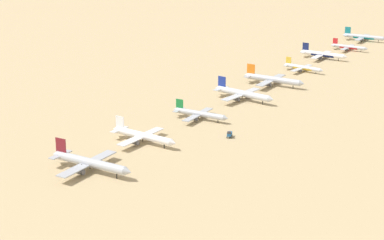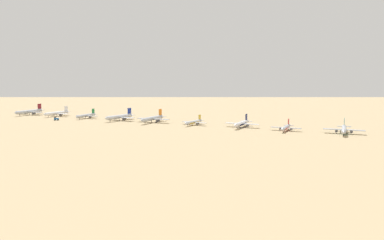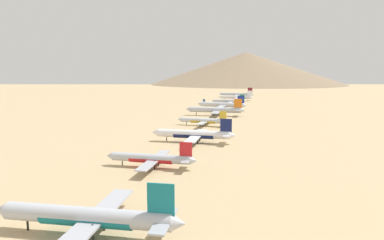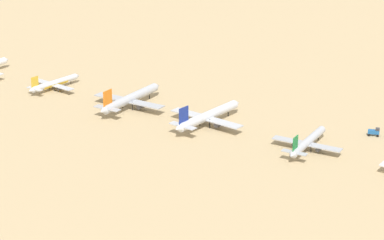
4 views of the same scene
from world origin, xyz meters
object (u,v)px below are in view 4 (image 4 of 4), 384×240
Objects in this scene: parked_jet_4 at (130,99)px; service_truck at (374,132)px; parked_jet_3 at (208,116)px; parked_jet_5 at (54,83)px; parked_jet_2 at (308,142)px.

parked_jet_4 is 8.75× the size of service_truck.
parked_jet_3 reaches higher than parked_jet_5.
parked_jet_2 is at bearing -90.42° from parked_jet_5.
parked_jet_5 is at bearing 100.47° from service_truck.
parked_jet_4 is (-0.57, 46.27, 0.08)m from parked_jet_3.
parked_jet_5 is 6.38× the size of service_truck.
parked_jet_5 is (-0.03, 98.94, -1.27)m from parked_jet_3.
parked_jet_3 is at bearing 88.76° from parked_jet_2.
parked_jet_2 is at bearing -90.33° from parked_jet_4.
parked_jet_3 is 1.35× the size of parked_jet_5.
service_truck is at bearing -29.03° from parked_jet_2.
service_truck is (31.96, -117.33, -2.75)m from parked_jet_4.
service_truck is at bearing -66.17° from parked_jet_3.
parked_jet_4 reaches higher than parked_jet_3.
parked_jet_3 is at bearing -89.98° from parked_jet_5.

